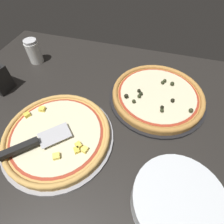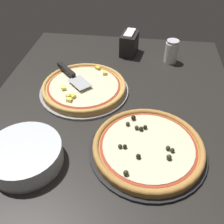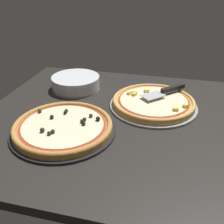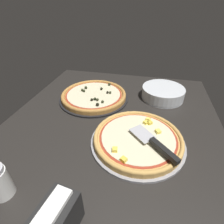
{
  "view_description": "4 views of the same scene",
  "coord_description": "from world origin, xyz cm",
  "px_view_note": "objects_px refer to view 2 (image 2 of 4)",
  "views": [
    {
      "loc": [
        20.74,
        -39.8,
        56.72
      ],
      "look_at": [
        8.88,
        1.15,
        3.0
      ],
      "focal_mm": 28.0,
      "sensor_mm": 36.0,
      "label": 1
    },
    {
      "loc": [
        87.5,
        11.85,
        71.66
      ],
      "look_at": [
        8.88,
        1.15,
        3.0
      ],
      "focal_mm": 42.0,
      "sensor_mm": 36.0,
      "label": 2
    },
    {
      "loc": [
        -14.62,
        96.43,
        57.12
      ],
      "look_at": [
        8.88,
        1.15,
        3.0
      ],
      "focal_mm": 42.0,
      "sensor_mm": 36.0,
      "label": 3
    },
    {
      "loc": [
        -63.78,
        -15.19,
        54.07
      ],
      "look_at": [
        8.88,
        1.15,
        3.0
      ],
      "focal_mm": 28.0,
      "sensor_mm": 36.0,
      "label": 4
    }
  ],
  "objects_px": {
    "pizza_back": "(148,147)",
    "napkin_holder": "(129,43)",
    "pizza_front": "(84,87)",
    "serving_spatula": "(69,72)",
    "parmesan_shaker": "(171,51)",
    "plate_stack": "(25,155)"
  },
  "relations": [
    {
      "from": "parmesan_shaker",
      "to": "plate_stack",
      "type": "bearing_deg",
      "value": -33.94
    },
    {
      "from": "pizza_front",
      "to": "napkin_holder",
      "type": "relative_size",
      "value": 2.76
    },
    {
      "from": "serving_spatula",
      "to": "parmesan_shaker",
      "type": "bearing_deg",
      "value": 118.96
    },
    {
      "from": "pizza_back",
      "to": "plate_stack",
      "type": "xyz_separation_m",
      "value": [
        0.1,
        -0.41,
        0.01
      ]
    },
    {
      "from": "pizza_front",
      "to": "pizza_back",
      "type": "distance_m",
      "value": 0.44
    },
    {
      "from": "serving_spatula",
      "to": "napkin_holder",
      "type": "relative_size",
      "value": 1.46
    },
    {
      "from": "pizza_front",
      "to": "parmesan_shaker",
      "type": "relative_size",
      "value": 3.17
    },
    {
      "from": "plate_stack",
      "to": "napkin_holder",
      "type": "relative_size",
      "value": 1.83
    },
    {
      "from": "parmesan_shaker",
      "to": "napkin_holder",
      "type": "bearing_deg",
      "value": -104.8
    },
    {
      "from": "pizza_back",
      "to": "parmesan_shaker",
      "type": "bearing_deg",
      "value": 171.42
    },
    {
      "from": "pizza_front",
      "to": "serving_spatula",
      "type": "bearing_deg",
      "value": -126.9
    },
    {
      "from": "serving_spatula",
      "to": "parmesan_shaker",
      "type": "distance_m",
      "value": 0.55
    },
    {
      "from": "pizza_front",
      "to": "napkin_holder",
      "type": "distance_m",
      "value": 0.43
    },
    {
      "from": "napkin_holder",
      "to": "pizza_front",
      "type": "bearing_deg",
      "value": -23.65
    },
    {
      "from": "pizza_front",
      "to": "plate_stack",
      "type": "xyz_separation_m",
      "value": [
        0.42,
        -0.11,
        0.01
      ]
    },
    {
      "from": "pizza_back",
      "to": "napkin_holder",
      "type": "distance_m",
      "value": 0.73
    },
    {
      "from": "pizza_back",
      "to": "plate_stack",
      "type": "height_order",
      "value": "plate_stack"
    },
    {
      "from": "plate_stack",
      "to": "pizza_front",
      "type": "bearing_deg",
      "value": 165.63
    },
    {
      "from": "serving_spatula",
      "to": "parmesan_shaker",
      "type": "relative_size",
      "value": 1.68
    },
    {
      "from": "plate_stack",
      "to": "napkin_holder",
      "type": "distance_m",
      "value": 0.86
    },
    {
      "from": "serving_spatula",
      "to": "parmesan_shaker",
      "type": "height_order",
      "value": "parmesan_shaker"
    },
    {
      "from": "pizza_front",
      "to": "pizza_back",
      "type": "height_order",
      "value": "pizza_back"
    }
  ]
}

